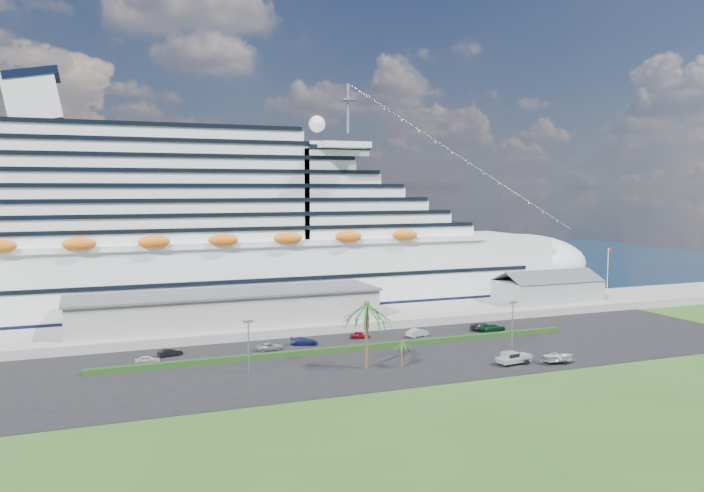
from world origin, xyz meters
name	(u,v)px	position (x,y,z in m)	size (l,w,h in m)	color
ground	(435,369)	(0.00, 0.00, 0.00)	(420.00, 420.00, 0.00)	#264F1A
asphalt_lot	(404,353)	(0.00, 11.00, 0.06)	(140.00, 38.00, 0.12)	black
wharf	(345,319)	(0.00, 40.00, 0.90)	(240.00, 20.00, 1.80)	gray
water	(249,274)	(0.00, 130.00, 0.01)	(420.00, 160.00, 0.02)	#0A1E30
cruise_ship	(221,240)	(-21.53, 64.00, 16.69)	(191.00, 38.00, 54.00)	silver
terminal_building	(227,307)	(-25.00, 40.00, 5.01)	(61.00, 15.00, 6.30)	gray
port_shed	(548,289)	(52.00, 40.00, 4.40)	(24.00, 12.31, 7.37)	gray
flagpole	(608,270)	(70.04, 40.00, 8.27)	(1.08, 0.16, 12.00)	silver
hedge	(351,348)	(-8.00, 16.00, 0.57)	(88.00, 1.10, 0.90)	black
lamp_post_left	(249,340)	(-28.00, 8.00, 5.34)	(1.60, 0.35, 8.27)	gray
lamp_post_right	(513,318)	(20.00, 8.00, 5.34)	(1.60, 0.35, 8.27)	gray
palm_tall	(367,312)	(-10.00, 4.00, 9.20)	(8.82, 8.82, 11.13)	#47301E
palm_short	(402,346)	(-4.50, 2.50, 3.67)	(3.53, 3.53, 4.56)	#47301E
parked_car_0	(148,360)	(-42.07, 19.56, 0.81)	(1.63, 4.04, 1.38)	#B7B7B9
parked_car_1	(170,352)	(-38.06, 23.58, 0.79)	(1.42, 4.08, 1.35)	black
parked_car_2	(270,347)	(-21.21, 21.57, 0.76)	(2.12, 4.60, 1.28)	gray
parked_car_3	(304,341)	(-14.32, 23.21, 0.85)	(2.04, 5.02, 1.46)	#161E4E
parked_car_4	(360,335)	(-2.72, 24.75, 0.78)	(1.56, 3.87, 1.32)	maroon
parked_car_5	(417,333)	(8.06, 21.92, 0.90)	(1.65, 4.73, 1.56)	#ACADB3
parked_car_6	(492,328)	(24.14, 20.79, 0.91)	(2.62, 5.69, 1.58)	#0C3318
parked_car_7	(482,326)	(23.01, 22.65, 0.90)	(2.20, 5.40, 1.57)	black
pickup_truck	(514,358)	(13.11, -2.39, 1.25)	(6.10, 2.91, 2.06)	black
boat_trailer	(559,356)	(20.36, -4.65, 1.33)	(6.42, 4.35, 1.82)	gray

